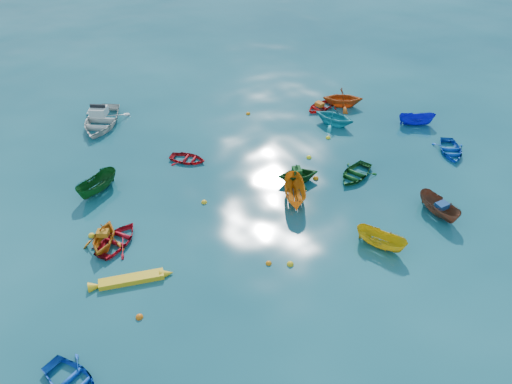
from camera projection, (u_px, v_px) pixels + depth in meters
ground at (307, 243)px, 27.58m from camera, size 160.00×160.00×0.00m
dinghy_blue_sw at (73, 384)px, 20.86m from camera, size 3.02×3.51×0.61m
sampan_brown_mid at (437, 214)px, 29.56m from camera, size 1.46×3.13×1.17m
dinghy_blue_se at (450, 153)px, 34.83m from camera, size 3.62×3.75×0.63m
dinghy_orange_w at (105, 245)px, 27.46m from camera, size 3.48×3.57×1.43m
sampan_yellow_mid at (380, 246)px, 27.39m from camera, size 2.08×3.10×1.12m
dinghy_green_e at (355, 177)px, 32.57m from camera, size 3.62×3.08×0.64m
dinghy_cyan_se at (334, 125)px, 37.90m from camera, size 3.64×3.85×1.61m
dinghy_red_nw at (118, 243)px, 27.61m from camera, size 3.68×3.40×0.62m
sampan_orange_n at (295, 200)px, 30.64m from camera, size 2.86×3.50×1.30m
dinghy_green_n at (298, 181)px, 32.17m from camera, size 3.24×3.04×1.36m
dinghy_red_ne at (320, 109)px, 39.91m from camera, size 2.90×2.24×0.55m
sampan_blue_far at (415, 124)px, 37.92m from camera, size 2.77×2.43×1.04m
dinghy_red_far at (188, 161)px, 34.03m from camera, size 2.98×3.07×0.52m
dinghy_orange_far at (342, 106)px, 40.25m from camera, size 4.15×4.08×1.66m
sampan_green_far at (99, 192)px, 31.29m from camera, size 3.35×2.40×1.22m
kayak_yellow at (132, 281)px, 25.37m from camera, size 3.91×1.90×0.40m
motorboat_white at (102, 125)px, 37.86m from camera, size 5.87×6.10×1.63m
tarp_blue_a at (442, 206)px, 29.00m from camera, size 0.75×0.60×0.34m
tarp_orange_a at (103, 233)px, 26.97m from camera, size 0.77×0.74×0.30m
tarp_green_b at (297, 171)px, 31.63m from camera, size 0.73×0.83×0.33m
tarp_orange_b at (320, 104)px, 39.60m from camera, size 0.55×0.69×0.31m
buoy_or_a at (139, 317)px, 23.57m from camera, size 0.37×0.37×0.37m
buoy_ye_a at (290, 265)px, 26.30m from camera, size 0.37×0.37×0.37m
buoy_or_b at (429, 199)px, 30.73m from camera, size 0.34×0.34×0.34m
buoy_ye_b at (92, 236)px, 28.05m from camera, size 0.38×0.38×0.38m
buoy_or_c at (269, 264)px, 26.35m from camera, size 0.33×0.33×0.33m
buoy_ye_c at (309, 158)px, 34.31m from camera, size 0.36×0.36×0.36m
buoy_or_d at (316, 179)px, 32.37m from camera, size 0.38×0.38×0.38m
buoy_ye_d at (204, 203)px, 30.42m from camera, size 0.36×0.36×0.36m
buoy_or_e at (248, 114)px, 39.20m from camera, size 0.35×0.35×0.35m
buoy_ye_e at (328, 138)px, 36.35m from camera, size 0.35×0.35×0.35m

